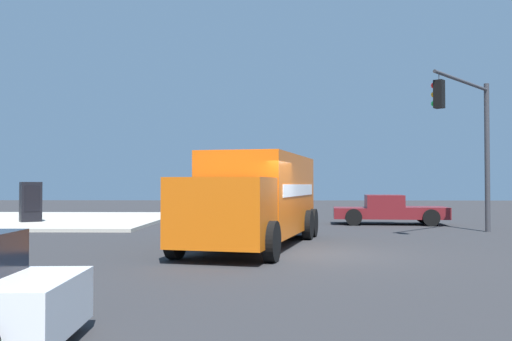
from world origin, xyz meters
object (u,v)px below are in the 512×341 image
Objects in this scene: pickup_maroon at (388,209)px; delivery_truck at (257,198)px; traffic_light_primary at (472,130)px; vending_machine_red at (31,202)px.

delivery_truck is at bearing 146.95° from pickup_maroon.
delivery_truck is 1.46× the size of traffic_light_primary.
pickup_maroon is at bearing -33.05° from delivery_truck.
traffic_light_primary reaches higher than pickup_maroon.
vending_machine_red reaches higher than pickup_maroon.
traffic_light_primary reaches higher than vending_machine_red.
traffic_light_primary is 19.54m from vending_machine_red.
delivery_truck is 13.79m from vending_machine_red.
traffic_light_primary is at bearing -103.96° from vending_machine_red.
delivery_truck reaches higher than pickup_maroon.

